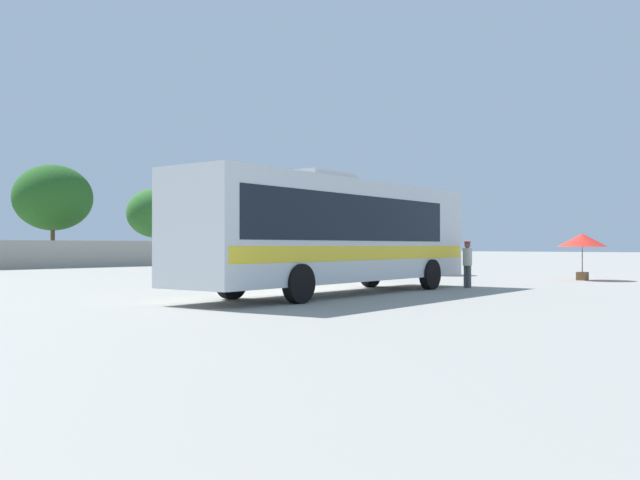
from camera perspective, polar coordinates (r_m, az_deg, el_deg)
name	(u,v)px	position (r m, az deg, el deg)	size (l,w,h in m)	color
ground_plane	(151,282)	(29.88, -13.80, -3.36)	(300.00, 300.00, 0.00)	gray
coach_bus_silver_yellow	(334,230)	(21.39, 1.16, 0.79)	(12.56, 3.40, 3.72)	silver
attendant_by_bus_door	(467,261)	(25.34, 12.07, -1.74)	(0.37, 0.37, 1.66)	#4C4C51
vendor_umbrella_near_gate_orange	(432,242)	(36.03, 9.25, -0.18)	(2.51, 2.51, 2.06)	gray
vendor_umbrella_secondary_red	(582,241)	(32.30, 20.82, -0.09)	(2.10, 2.10, 2.05)	gray
roadside_tree_midright	(53,198)	(56.72, -21.18, 3.27)	(5.92, 5.92, 7.71)	brown
roadside_tree_right	(156,213)	(60.26, -13.38, 2.17)	(4.94, 4.94, 6.39)	brown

